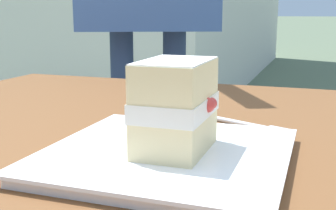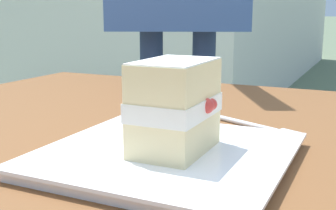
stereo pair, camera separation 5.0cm
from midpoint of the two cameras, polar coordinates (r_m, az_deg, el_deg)
dessert_plate at (r=0.51m, az=-2.79°, el=-6.54°), size 0.27×0.27×0.02m
cake_slice at (r=0.49m, az=-1.88°, el=-0.17°), size 0.11×0.08×0.10m
dessert_fork at (r=0.67m, az=7.53°, el=-2.45°), size 0.08×0.16×0.01m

